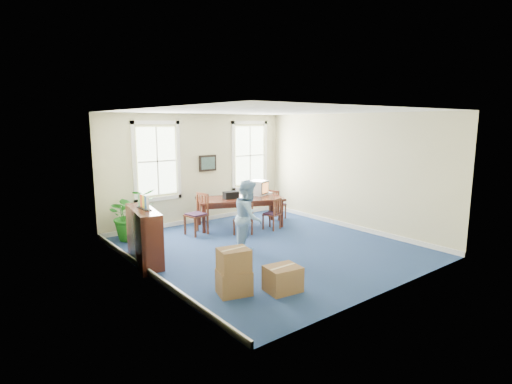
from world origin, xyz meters
TOP-DOWN VIEW (x-y plane):
  - floor at (0.00, 0.00)m, footprint 6.50×6.50m
  - ceiling at (0.00, 0.00)m, footprint 6.50×6.50m
  - wall_back at (0.00, 3.25)m, footprint 6.50×0.00m
  - wall_front at (0.00, -3.25)m, footprint 6.50×0.00m
  - wall_left at (-3.00, 0.00)m, footprint 0.00×6.50m
  - wall_right at (3.00, 0.00)m, footprint 0.00×6.50m
  - baseboard_back at (0.00, 3.22)m, footprint 6.00×0.04m
  - baseboard_left at (-2.97, 0.00)m, footprint 0.04×6.50m
  - baseboard_right at (2.97, 0.00)m, footprint 0.04×6.50m
  - window_left at (-1.30, 3.23)m, footprint 1.40×0.12m
  - window_right at (1.90, 3.23)m, footprint 1.40×0.12m
  - wall_picture at (0.30, 3.20)m, footprint 0.58×0.06m
  - conference_table at (0.64, 2.04)m, footprint 2.66×1.93m
  - crt_tv at (1.36, 2.09)m, footprint 0.64×0.66m
  - game_console at (1.69, 2.04)m, footprint 0.20×0.24m
  - equipment_bag at (0.36, 2.09)m, footprint 0.45×0.33m
  - chair_near_left at (0.14, 1.21)m, footprint 0.44×0.44m
  - chair_near_right at (1.14, 1.21)m, footprint 0.50×0.50m
  - chair_end_left at (-0.79, 2.04)m, footprint 0.57×0.57m
  - chair_end_right at (2.07, 2.04)m, footprint 0.49×0.49m
  - man at (-0.62, -0.05)m, footprint 1.03×1.03m
  - credenza at (-2.72, 0.85)m, footprint 0.70×1.60m
  - brochure_rack at (-2.70, 0.85)m, footprint 0.21×0.72m
  - potted_plant at (-2.32, 2.66)m, footprint 1.23×1.09m
  - cardboard_boxes at (-1.95, -1.56)m, footprint 1.75×1.75m

SIDE VIEW (x-z plane):
  - floor at x=0.00m, z-range 0.00..0.00m
  - baseboard_back at x=0.00m, z-range 0.00..0.12m
  - baseboard_left at x=-2.97m, z-range 0.00..0.12m
  - baseboard_right at x=2.97m, z-range 0.00..0.12m
  - conference_table at x=0.64m, z-range 0.00..0.83m
  - cardboard_boxes at x=-1.95m, z-range 0.00..0.86m
  - chair_near_left at x=0.14m, z-range 0.00..0.87m
  - chair_near_right at x=1.14m, z-range 0.00..0.89m
  - chair_end_right at x=2.07m, z-range 0.00..0.92m
  - chair_end_left at x=-0.79m, z-range 0.00..1.09m
  - credenza at x=-2.72m, z-range 0.00..1.21m
  - potted_plant at x=-2.32m, z-range 0.00..1.31m
  - man at x=-0.62m, z-range 0.00..1.69m
  - game_console at x=1.69m, z-range 0.83..0.88m
  - equipment_bag at x=0.36m, z-range 0.83..1.03m
  - crt_tv at x=1.36m, z-range 0.83..1.26m
  - brochure_rack at x=-2.70m, z-range 1.21..1.53m
  - wall_back at x=0.00m, z-range -1.65..4.85m
  - wall_front at x=0.00m, z-range -1.65..4.85m
  - wall_left at x=-3.00m, z-range -1.65..4.85m
  - wall_right at x=3.00m, z-range -1.65..4.85m
  - wall_picture at x=0.30m, z-range 1.51..1.99m
  - window_left at x=-1.30m, z-range 0.80..3.00m
  - window_right at x=1.90m, z-range 0.80..3.00m
  - ceiling at x=0.00m, z-range 3.20..3.20m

